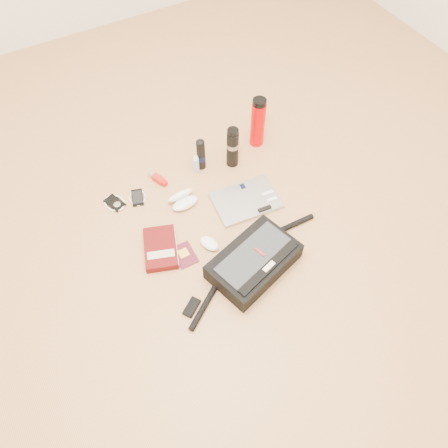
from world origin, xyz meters
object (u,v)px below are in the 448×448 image
object	(u,v)px
messenger_bag	(254,262)
thermos_black	(233,147)
laptop	(246,201)
thermos_red	(258,122)
book	(161,248)

from	to	relation	value
messenger_bag	thermos_black	bearing A→B (deg)	52.29
messenger_bag	laptop	bearing A→B (deg)	47.50
thermos_red	messenger_bag	bearing A→B (deg)	-122.71
laptop	thermos_black	bearing A→B (deg)	81.30
book	thermos_red	world-z (taller)	thermos_red
messenger_bag	thermos_black	distance (m)	0.65
messenger_bag	book	bearing A→B (deg)	122.57
messenger_bag	laptop	world-z (taller)	messenger_bag
laptop	thermos_red	world-z (taller)	thermos_red
messenger_bag	thermos_red	xyz separation A→B (m)	(0.43, 0.67, 0.10)
book	thermos_red	xyz separation A→B (m)	(0.76, 0.39, 0.13)
book	thermos_black	bearing A→B (deg)	49.01
thermos_black	thermos_red	xyz separation A→B (m)	(0.20, 0.07, 0.03)
messenger_bag	thermos_black	world-z (taller)	thermos_black
laptop	book	size ratio (longest dim) A/B	1.30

